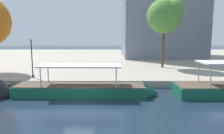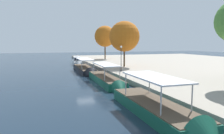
{
  "view_description": "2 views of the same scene",
  "coord_description": "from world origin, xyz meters",
  "views": [
    {
      "loc": [
        2.83,
        -16.38,
        5.54
      ],
      "look_at": [
        2.88,
        6.19,
        2.25
      ],
      "focal_mm": 33.88,
      "sensor_mm": 36.0,
      "label": 1
    },
    {
      "loc": [
        29.96,
        -5.86,
        5.96
      ],
      "look_at": [
        0.78,
        3.78,
        2.5
      ],
      "focal_mm": 33.92,
      "sensor_mm": 36.0,
      "label": 2
    }
  ],
  "objects": [
    {
      "name": "ground_plane",
      "position": [
        0.0,
        0.0,
        0.0
      ],
      "size": [
        220.0,
        220.0,
        0.0
      ],
      "primitive_type": "plane",
      "color": "#192838"
    },
    {
      "name": "dock_promenade",
      "position": [
        0.0,
        33.47,
        0.38
      ],
      "size": [
        120.0,
        55.0,
        0.76
      ],
      "primitive_type": "cube",
      "color": "#A39989",
      "rests_on": "ground_plane"
    },
    {
      "name": "tour_boat_2",
      "position": [
        0.74,
        3.06,
        0.37
      ],
      "size": [
        13.51,
        2.91,
        3.86
      ],
      "rotation": [
        0.0,
        0.0,
        -0.02
      ],
      "color": "#14513D",
      "rests_on": "ground_plane"
    },
    {
      "name": "lamp_post",
      "position": [
        -6.45,
        7.94,
        3.77
      ],
      "size": [
        0.42,
        0.42,
        4.75
      ],
      "color": "black",
      "rests_on": "dock_promenade"
    },
    {
      "name": "tree_3",
      "position": [
        10.75,
        15.98,
        8.66
      ],
      "size": [
        5.24,
        5.19,
        10.38
      ],
      "color": "#4C3823",
      "rests_on": "dock_promenade"
    }
  ]
}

